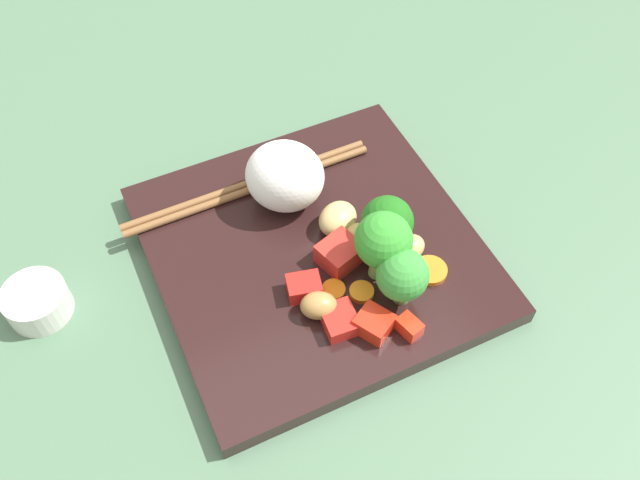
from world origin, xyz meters
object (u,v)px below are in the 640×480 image
at_px(rice_mound, 285,176).
at_px(chopstick_pair, 248,187).
at_px(square_plate, 315,252).
at_px(sauce_cup, 37,302).
at_px(broccoli_floret_0, 402,276).
at_px(carrot_slice_0, 430,270).

distance_m(rice_mound, chopstick_pair, 0.05).
bearing_deg(square_plate, rice_mound, 89.70).
bearing_deg(sauce_cup, broccoli_floret_0, -26.49).
bearing_deg(square_plate, chopstick_pair, 107.03).
xyz_separation_m(carrot_slice_0, sauce_cup, (-0.31, 0.13, -0.01)).
bearing_deg(carrot_slice_0, chopstick_pair, 123.43).
xyz_separation_m(square_plate, sauce_cup, (-0.24, 0.06, 0.00)).
xyz_separation_m(square_plate, chopstick_pair, (-0.03, 0.09, 0.01)).
height_order(rice_mound, chopstick_pair, rice_mound).
relative_size(carrot_slice_0, chopstick_pair, 0.12).
xyz_separation_m(rice_mound, chopstick_pair, (-0.03, 0.03, -0.03)).
relative_size(rice_mound, carrot_slice_0, 2.44).
distance_m(rice_mound, sauce_cup, 0.24).
xyz_separation_m(carrot_slice_0, chopstick_pair, (-0.10, 0.16, 0.00)).
height_order(chopstick_pair, sauce_cup, sauce_cup).
height_order(broccoli_floret_0, carrot_slice_0, broccoli_floret_0).
distance_m(broccoli_floret_0, carrot_slice_0, 0.05).
relative_size(carrot_slice_0, sauce_cup, 0.54).
distance_m(square_plate, carrot_slice_0, 0.10).
bearing_deg(chopstick_pair, rice_mound, 135.61).
distance_m(square_plate, chopstick_pair, 0.09).
xyz_separation_m(square_plate, broccoli_floret_0, (0.04, -0.08, 0.04)).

